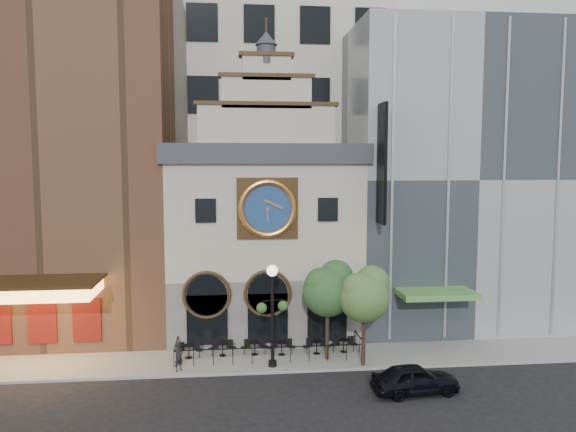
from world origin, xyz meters
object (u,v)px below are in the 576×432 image
Objects in this scene: tree_right at (365,293)px; bistro_4 at (317,346)px; pedestrian at (179,357)px; bistro_0 at (189,350)px; tree_left at (328,287)px; bistro_1 at (223,348)px; lamppost at (272,304)px; bistro_3 at (282,347)px; car_right at (415,379)px; bistro_2 at (255,347)px; bistro_5 at (344,344)px.

bistro_4 is at bearing 138.59° from tree_right.
bistro_0 is at bearing 30.38° from pedestrian.
bistro_0 is at bearing 173.34° from tree_left.
bistro_4 is 3.79m from tree_left.
lamppost is at bearing -35.15° from bistro_1.
bistro_0 is 5.30m from bistro_3.
tree_right is at bearing 19.08° from car_right.
tree_right is at bearing -20.87° from bistro_2.
lamppost is (0.89, -1.92, 3.00)m from bistro_2.
tree_right is at bearing -32.73° from tree_left.
bistro_1 is 5.44m from bistro_4.
tree_right reaches higher than bistro_3.
car_right is 8.29m from lamppost.
lamppost reaches higher than bistro_4.
bistro_4 is 1.00× the size of bistro_5.
bistro_1 is 8.81m from tree_right.
pedestrian reaches higher than bistro_0.
bistro_1 is at bearing 179.80° from bistro_2.
bistro_1 and bistro_5 have the same top height.
car_right is at bearing -32.06° from bistro_1.
bistro_2 is at bearing 176.58° from bistro_4.
lamppost is at bearing -46.39° from pedestrian.
bistro_0 is 1.00× the size of bistro_1.
pedestrian is 8.93m from tree_left.
bistro_2 is 1.02× the size of pedestrian.
bistro_2 and bistro_3 have the same top height.
tree_left is (-1.12, -1.01, 3.65)m from bistro_5.
bistro_4 is (3.59, -0.21, 0.00)m from bistro_2.
tree_left reaches higher than bistro_1.
tree_right is at bearing -16.24° from bistro_1.
bistro_5 is 0.37× the size of car_right.
bistro_3 is (5.30, 0.00, 0.00)m from bistro_0.
bistro_2 is at bearing 159.13° from tree_right.
tree_right is at bearing -49.08° from pedestrian.
bistro_4 is (5.43, -0.22, 0.00)m from bistro_1.
tree_right reaches higher than bistro_4.
bistro_0 is 1.91m from bistro_1.
car_right reaches higher than bistro_2.
car_right reaches higher than bistro_5.
car_right is (3.98, -5.67, 0.11)m from bistro_4.
car_right reaches higher than bistro_3.
lamppost reaches higher than pedestrian.
car_right is 12.31m from pedestrian.
bistro_3 is (3.40, -0.18, 0.00)m from bistro_1.
tree_left reaches higher than bistro_4.
lamppost is (-4.32, -1.84, 3.00)m from bistro_5.
car_right is (11.32, -5.71, 0.11)m from bistro_0.
bistro_0 is 7.34m from bistro_4.
bistro_5 is at bearing 107.57° from tree_right.
tree_left is at bearing -41.28° from pedestrian.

